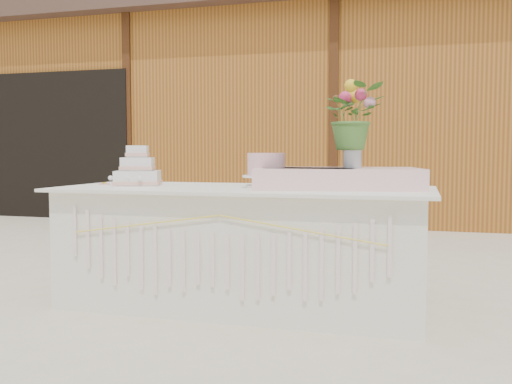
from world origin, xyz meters
TOP-DOWN VIEW (x-y plane):
  - ground at (0.00, 0.00)m, footprint 80.00×80.00m
  - barn at (-0.01, 5.99)m, footprint 12.60×4.60m
  - cake_table at (0.00, -0.00)m, footprint 2.40×1.00m
  - wedding_cake at (-0.77, 0.04)m, footprint 0.39×0.39m
  - pink_cake_stand at (0.15, 0.03)m, footprint 0.31×0.31m
  - satin_runner at (0.59, 0.07)m, footprint 1.11×0.77m
  - flower_vase at (0.69, 0.07)m, footprint 0.12×0.12m
  - bouquet at (0.69, 0.07)m, footprint 0.46×0.44m
  - loose_flowers at (-1.00, 0.05)m, footprint 0.17×0.33m

SIDE VIEW (x-z plane):
  - ground at x=0.00m, z-range 0.00..0.00m
  - cake_table at x=0.00m, z-range 0.00..0.77m
  - loose_flowers at x=-1.00m, z-range 0.77..0.79m
  - satin_runner at x=0.59m, z-range 0.77..0.90m
  - wedding_cake at x=-0.77m, z-range 0.73..1.00m
  - pink_cake_stand at x=0.15m, z-range 0.78..1.01m
  - flower_vase at x=0.69m, z-range 0.90..1.06m
  - bouquet at x=0.69m, z-range 1.06..1.47m
  - barn at x=-0.01m, z-range 0.03..3.33m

